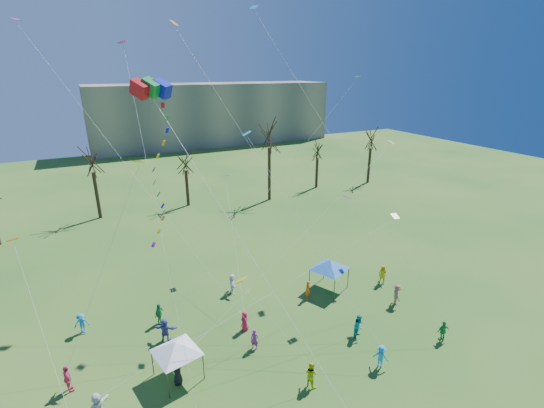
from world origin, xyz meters
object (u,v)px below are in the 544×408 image
canopy_tent_white (176,347)px  canopy_tent_blue (330,264)px  big_box_kite (166,178)px  distant_building (213,114)px

canopy_tent_white → canopy_tent_blue: 14.99m
big_box_kite → canopy_tent_blue: bearing=8.8°
distant_building → big_box_kite: big_box_kite is taller
distant_building → canopy_tent_white: (-28.17, -76.03, -5.21)m
distant_building → canopy_tent_white: 81.25m
big_box_kite → canopy_tent_white: big_box_kite is taller
distant_building → canopy_tent_blue: size_ratio=17.33×
distant_building → big_box_kite: 79.01m
big_box_kite → distant_building: bearing=69.7°
distant_building → big_box_kite: bearing=-110.3°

